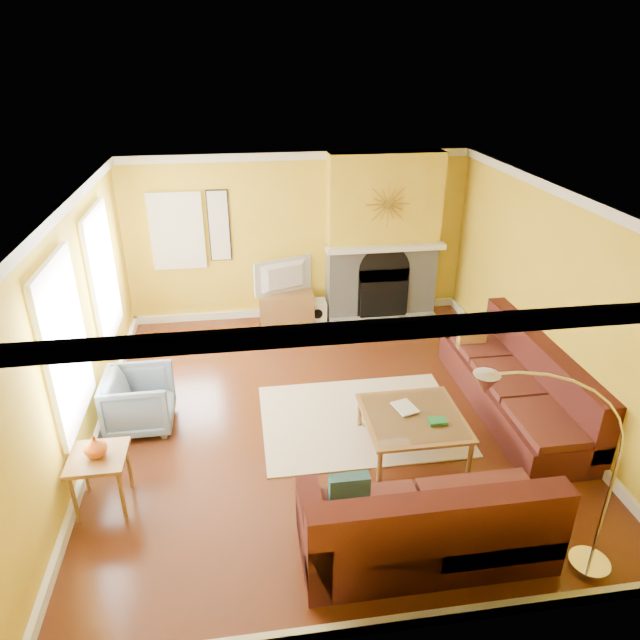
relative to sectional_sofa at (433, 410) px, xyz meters
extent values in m
cube|color=#602B14|center=(-1.08, 0.76, -0.46)|extent=(5.50, 6.00, 0.02)
cube|color=white|center=(-1.08, 0.76, 2.26)|extent=(5.50, 6.00, 0.02)
cube|color=gold|center=(-1.08, 3.77, 0.90)|extent=(5.50, 0.02, 2.70)
cube|color=gold|center=(-1.08, -2.25, 0.90)|extent=(5.50, 0.02, 2.70)
cube|color=gold|center=(-3.84, 0.76, 0.90)|extent=(0.02, 6.00, 2.70)
cube|color=gold|center=(1.68, 0.76, 0.90)|extent=(0.02, 6.00, 2.70)
cube|color=white|center=(-3.80, 2.06, 1.05)|extent=(0.06, 1.22, 1.72)
cube|color=white|center=(-3.80, 0.16, 1.05)|extent=(0.06, 1.22, 1.72)
cube|color=white|center=(-2.98, 3.72, 1.10)|extent=(0.82, 0.06, 1.22)
cube|color=white|center=(-2.33, 3.73, 1.15)|extent=(0.34, 0.04, 1.14)
cube|color=white|center=(0.27, 3.32, 0.80)|extent=(1.92, 0.22, 0.08)
cube|color=gray|center=(0.27, 3.01, -0.42)|extent=(1.80, 0.70, 0.06)
cube|color=beige|center=(-0.70, 0.55, -0.44)|extent=(2.40, 1.80, 0.02)
cube|color=olive|center=(-1.33, 3.48, -0.21)|extent=(0.88, 0.40, 0.49)
imported|color=black|center=(-1.33, 3.48, 0.33)|extent=(0.99, 0.47, 0.58)
cube|color=white|center=(-0.83, 3.51, -0.29)|extent=(0.32, 0.32, 0.32)
imported|color=slate|center=(-3.32, 0.83, -0.09)|extent=(0.78, 0.76, 0.71)
imported|color=#D8591E|center=(-3.51, -0.46, 0.26)|extent=(0.22, 0.22, 0.23)
imported|color=white|center=(-0.41, 0.07, 0.00)|extent=(0.29, 0.35, 0.03)
camera|label=1|loc=(-2.04, -5.08, 3.67)|focal=32.00mm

